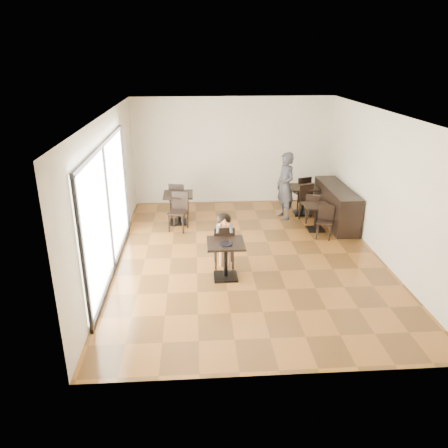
{
  "coord_description": "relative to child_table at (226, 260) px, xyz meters",
  "views": [
    {
      "loc": [
        -1.16,
        -9.03,
        4.34
      ],
      "look_at": [
        -0.58,
        -0.5,
        1.0
      ],
      "focal_mm": 35.0,
      "sensor_mm": 36.0,
      "label": 1
    }
  ],
  "objects": [
    {
      "name": "chair_mid_b",
      "position": [
        2.62,
        1.92,
        0.02
      ],
      "size": [
        0.49,
        0.49,
        0.84
      ],
      "primitive_type": null,
      "rotation": [
        0.0,
        0.0,
        -0.41
      ],
      "color": "black",
      "rests_on": "floor"
    },
    {
      "name": "service_counter",
      "position": [
        3.23,
        3.0,
        0.1
      ],
      "size": [
        0.6,
        2.4,
        1.0
      ],
      "primitive_type": "cube",
      "color": "black",
      "rests_on": "floor"
    },
    {
      "name": "plate",
      "position": [
        0.0,
        -0.1,
        0.41
      ],
      "size": [
        0.27,
        0.27,
        0.02
      ],
      "primitive_type": "cylinder",
      "color": "black",
      "rests_on": "child_table"
    },
    {
      "name": "chair_left_a",
      "position": [
        -1.05,
        3.79,
        0.1
      ],
      "size": [
        0.56,
        0.56,
        1.0
      ],
      "primitive_type": null,
      "rotation": [
        0.0,
        0.0,
        2.83
      ],
      "color": "black",
      "rests_on": "floor"
    },
    {
      "name": "pizza_slice",
      "position": [
        0.0,
        0.36,
        0.65
      ],
      "size": [
        0.28,
        0.22,
        0.06
      ],
      "primitive_type": null,
      "color": "#ECB67E",
      "rests_on": "child"
    },
    {
      "name": "child_table",
      "position": [
        0.0,
        0.0,
        0.0
      ],
      "size": [
        0.76,
        0.76,
        0.8
      ],
      "primitive_type": null,
      "color": "black",
      "rests_on": "floor"
    },
    {
      "name": "wall_right",
      "position": [
        3.58,
        1.0,
        1.2
      ],
      "size": [
        0.01,
        8.0,
        3.2
      ],
      "primitive_type": "cube",
      "color": "white",
      "rests_on": "floor"
    },
    {
      "name": "adult_patron",
      "position": [
        1.9,
        3.43,
        0.54
      ],
      "size": [
        0.64,
        0.79,
        1.88
      ],
      "primitive_type": "imported",
      "rotation": [
        0.0,
        0.0,
        -1.25
      ],
      "color": "#3C3B42",
      "rests_on": "floor"
    },
    {
      "name": "chair_left_b",
      "position": [
        -1.05,
        2.69,
        0.1
      ],
      "size": [
        0.56,
        0.56,
        1.0
      ],
      "primitive_type": null,
      "rotation": [
        0.0,
        0.0,
        -0.31
      ],
      "color": "black",
      "rests_on": "floor"
    },
    {
      "name": "wall_front",
      "position": [
        0.58,
        -3.0,
        1.2
      ],
      "size": [
        6.0,
        0.01,
        3.2
      ],
      "primitive_type": "cube",
      "color": "white",
      "rests_on": "floor"
    },
    {
      "name": "storefront_window",
      "position": [
        -2.39,
        0.5,
        1.0
      ],
      "size": [
        0.04,
        4.5,
        2.6
      ],
      "primitive_type": "cube",
      "color": "white",
      "rests_on": "floor"
    },
    {
      "name": "chair_mid_a",
      "position": [
        2.62,
        3.02,
        0.02
      ],
      "size": [
        0.49,
        0.49,
        0.84
      ],
      "primitive_type": null,
      "rotation": [
        0.0,
        0.0,
        2.73
      ],
      "color": "black",
      "rests_on": "floor"
    },
    {
      "name": "chair_back_a",
      "position": [
        2.55,
        4.28,
        0.09
      ],
      "size": [
        0.56,
        0.56,
        0.98
      ],
      "primitive_type": null,
      "rotation": [
        0.0,
        0.0,
        3.46
      ],
      "color": "black",
      "rests_on": "floor"
    },
    {
      "name": "wall_left",
      "position": [
        -2.42,
        1.0,
        1.2
      ],
      "size": [
        0.01,
        8.0,
        3.2
      ],
      "primitive_type": "cube",
      "color": "white",
      "rests_on": "floor"
    },
    {
      "name": "child_chair",
      "position": [
        0.0,
        0.55,
        0.08
      ],
      "size": [
        0.43,
        0.43,
        0.96
      ],
      "primitive_type": null,
      "rotation": [
        0.0,
        0.0,
        3.14
      ],
      "color": "black",
      "rests_on": "floor"
    },
    {
      "name": "cafe_table_left",
      "position": [
        -1.05,
        3.24,
        0.01
      ],
      "size": [
        0.98,
        0.98,
        0.83
      ],
      "primitive_type": null,
      "rotation": [
        0.0,
        0.0,
        -0.31
      ],
      "color": "black",
      "rests_on": "floor"
    },
    {
      "name": "chair_back_b",
      "position": [
        2.55,
        3.18,
        0.09
      ],
      "size": [
        0.56,
        0.56,
        0.98
      ],
      "primitive_type": null,
      "rotation": [
        0.0,
        0.0,
        0.32
      ],
      "color": "black",
      "rests_on": "floor"
    },
    {
      "name": "floor",
      "position": [
        0.58,
        1.0,
        -0.4
      ],
      "size": [
        6.0,
        8.0,
        0.01
      ],
      "primitive_type": "cube",
      "color": "#915824",
      "rests_on": "ground"
    },
    {
      "name": "ceiling",
      "position": [
        0.58,
        1.0,
        2.8
      ],
      "size": [
        6.0,
        8.0,
        0.01
      ],
      "primitive_type": "cube",
      "color": "silver",
      "rests_on": "floor"
    },
    {
      "name": "cafe_table_mid",
      "position": [
        2.55,
        2.47,
        -0.05
      ],
      "size": [
        0.86,
        0.86,
        0.69
      ],
      "primitive_type": null,
      "rotation": [
        0.0,
        0.0,
        -0.41
      ],
      "color": "black",
      "rests_on": "floor"
    },
    {
      "name": "cafe_table_back",
      "position": [
        2.49,
        3.73,
        0.01
      ],
      "size": [
        0.98,
        0.98,
        0.82
      ],
      "primitive_type": null,
      "rotation": [
        0.0,
        0.0,
        0.32
      ],
      "color": "black",
      "rests_on": "floor"
    },
    {
      "name": "wall_back",
      "position": [
        0.58,
        5.0,
        1.2
      ],
      "size": [
        6.0,
        0.01,
        3.2
      ],
      "primitive_type": "cube",
      "color": "white",
      "rests_on": "floor"
    },
    {
      "name": "child",
      "position": [
        0.0,
        0.55,
        0.21
      ],
      "size": [
        0.43,
        0.6,
        1.21
      ],
      "primitive_type": null,
      "color": "slate",
      "rests_on": "child_chair"
    }
  ]
}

